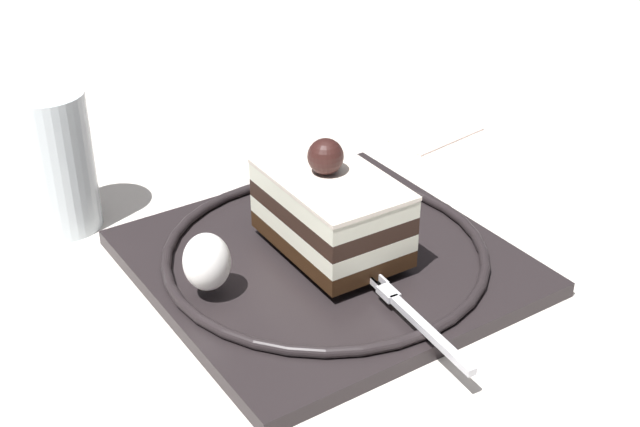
{
  "coord_description": "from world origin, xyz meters",
  "views": [
    {
      "loc": [
        -0.42,
        0.3,
        0.35
      ],
      "look_at": [
        0.01,
        0.0,
        0.05
      ],
      "focal_mm": 48.39,
      "sensor_mm": 36.0,
      "label": 1
    }
  ],
  "objects_px": {
    "whipped_cream_dollop": "(207,262)",
    "fork": "(407,311)",
    "drink_glass_near": "(57,168)",
    "folded_napkin": "(434,133)",
    "dessert_plate": "(320,260)",
    "cake_slice": "(331,210)"
  },
  "relations": [
    {
      "from": "cake_slice",
      "to": "whipped_cream_dollop",
      "type": "relative_size",
      "value": 2.82
    },
    {
      "from": "dessert_plate",
      "to": "folded_napkin",
      "type": "height_order",
      "value": "dessert_plate"
    },
    {
      "from": "whipped_cream_dollop",
      "to": "drink_glass_near",
      "type": "xyz_separation_m",
      "value": [
        0.17,
        0.04,
        0.01
      ]
    },
    {
      "from": "dessert_plate",
      "to": "whipped_cream_dollop",
      "type": "xyz_separation_m",
      "value": [
        0.0,
        0.09,
        0.03
      ]
    },
    {
      "from": "fork",
      "to": "drink_glass_near",
      "type": "bearing_deg",
      "value": 26.58
    },
    {
      "from": "dessert_plate",
      "to": "fork",
      "type": "relative_size",
      "value": 1.94
    },
    {
      "from": "folded_napkin",
      "to": "cake_slice",
      "type": "bearing_deg",
      "value": 121.77
    },
    {
      "from": "drink_glass_near",
      "to": "whipped_cream_dollop",
      "type": "bearing_deg",
      "value": -166.07
    },
    {
      "from": "drink_glass_near",
      "to": "folded_napkin",
      "type": "xyz_separation_m",
      "value": [
        -0.04,
        -0.36,
        -0.05
      ]
    },
    {
      "from": "dessert_plate",
      "to": "folded_napkin",
      "type": "bearing_deg",
      "value": -59.26
    },
    {
      "from": "whipped_cream_dollop",
      "to": "cake_slice",
      "type": "bearing_deg",
      "value": -91.2
    },
    {
      "from": "drink_glass_near",
      "to": "fork",
      "type": "bearing_deg",
      "value": -153.42
    },
    {
      "from": "dessert_plate",
      "to": "drink_glass_near",
      "type": "height_order",
      "value": "drink_glass_near"
    },
    {
      "from": "cake_slice",
      "to": "drink_glass_near",
      "type": "height_order",
      "value": "drink_glass_near"
    },
    {
      "from": "dessert_plate",
      "to": "fork",
      "type": "bearing_deg",
      "value": -178.69
    },
    {
      "from": "whipped_cream_dollop",
      "to": "fork",
      "type": "xyz_separation_m",
      "value": [
        -0.1,
        -0.09,
        -0.02
      ]
    },
    {
      "from": "drink_glass_near",
      "to": "folded_napkin",
      "type": "height_order",
      "value": "drink_glass_near"
    },
    {
      "from": "whipped_cream_dollop",
      "to": "folded_napkin",
      "type": "xyz_separation_m",
      "value": [
        0.13,
        -0.32,
        -0.04
      ]
    },
    {
      "from": "dessert_plate",
      "to": "cake_slice",
      "type": "height_order",
      "value": "cake_slice"
    },
    {
      "from": "cake_slice",
      "to": "fork",
      "type": "distance_m",
      "value": 0.1
    },
    {
      "from": "dessert_plate",
      "to": "folded_napkin",
      "type": "distance_m",
      "value": 0.26
    },
    {
      "from": "dessert_plate",
      "to": "cake_slice",
      "type": "xyz_separation_m",
      "value": [
        0.0,
        -0.01,
        0.04
      ]
    }
  ]
}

